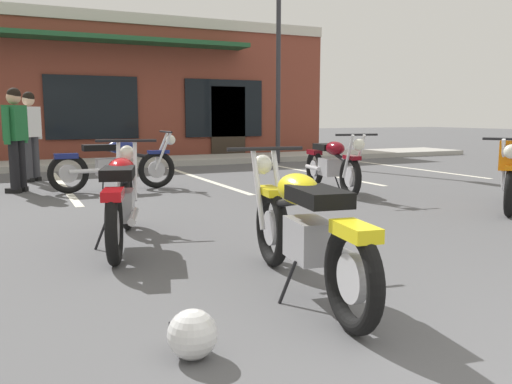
{
  "coord_description": "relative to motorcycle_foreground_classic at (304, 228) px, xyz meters",
  "views": [
    {
      "loc": [
        -2.14,
        -1.13,
        1.24
      ],
      "look_at": [
        -0.12,
        3.21,
        0.55
      ],
      "focal_mm": 37.47,
      "sensor_mm": 36.0,
      "label": 1
    }
  ],
  "objects": [
    {
      "name": "ground_plane",
      "position": [
        0.3,
        1.95,
        -0.46
      ],
      "size": [
        80.0,
        80.0,
        0.0
      ],
      "primitive_type": "plane",
      "color": "#515154"
    },
    {
      "name": "sidewalk_kerb",
      "position": [
        0.3,
        10.35,
        -0.39
      ],
      "size": [
        22.0,
        1.8,
        0.14
      ],
      "primitive_type": "cube",
      "color": "#A8A59E",
      "rests_on": "ground_plane"
    },
    {
      "name": "brick_storefront_building",
      "position": [
        0.3,
        14.61,
        1.56
      ],
      "size": [
        14.4,
        6.17,
        4.03
      ],
      "color": "brown",
      "rests_on": "ground_plane"
    },
    {
      "name": "painted_stall_lines",
      "position": [
        0.3,
        6.75,
        -0.46
      ],
      "size": [
        13.05,
        4.8,
        0.01
      ],
      "color": "silver",
      "rests_on": "ground_plane"
    },
    {
      "name": "motorcycle_foreground_classic",
      "position": [
        0.0,
        0.0,
        0.0
      ],
      "size": [
        0.72,
        2.1,
        0.98
      ],
      "color": "black",
      "rests_on": "ground_plane"
    },
    {
      "name": "motorcycle_black_cruiser",
      "position": [
        -0.88,
        1.96,
        0.0
      ],
      "size": [
        0.89,
        2.06,
        0.98
      ],
      "color": "black",
      "rests_on": "ground_plane"
    },
    {
      "name": "motorcycle_blue_standard",
      "position": [
        2.9,
        4.13,
        0.0
      ],
      "size": [
        0.75,
        2.1,
        0.98
      ],
      "color": "black",
      "rests_on": "ground_plane"
    },
    {
      "name": "motorcycle_green_cafe_racer",
      "position": [
        -0.25,
        5.79,
        0.0
      ],
      "size": [
        2.11,
        0.66,
        0.98
      ],
      "color": "black",
      "rests_on": "ground_plane"
    },
    {
      "name": "person_in_black_shirt",
      "position": [
        -1.71,
        6.25,
        0.49
      ],
      "size": [
        0.41,
        0.56,
        1.68
      ],
      "color": "black",
      "rests_on": "ground_plane"
    },
    {
      "name": "person_in_shorts_foreground",
      "position": [
        -1.44,
        7.7,
        0.49
      ],
      "size": [
        0.47,
        0.52,
        1.68
      ],
      "color": "black",
      "rests_on": "ground_plane"
    },
    {
      "name": "helmet_on_pavement",
      "position": [
        -1.04,
        -0.67,
        -0.33
      ],
      "size": [
        0.26,
        0.26,
        0.26
      ],
      "color": "silver",
      "rests_on": "ground_plane"
    },
    {
      "name": "parking_lot_lamp_post",
      "position": [
        4.56,
        9.14,
        2.76
      ],
      "size": [
        0.24,
        0.76,
        4.98
      ],
      "color": "#2D2D33",
      "rests_on": "ground_plane"
    }
  ]
}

